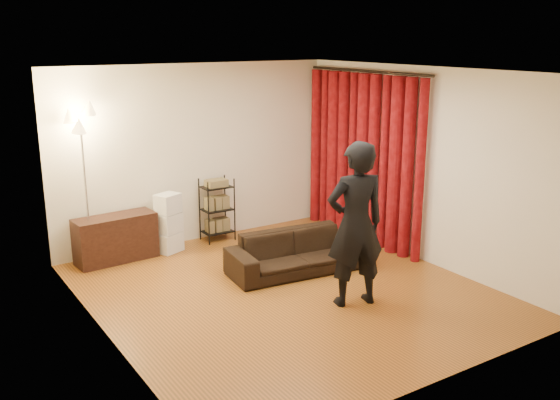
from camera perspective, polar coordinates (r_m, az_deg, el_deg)
floor at (r=7.86m, az=0.58°, el=-8.35°), size 5.00×5.00×0.00m
ceiling at (r=7.23m, az=0.64°, el=11.70°), size 5.00×5.00×0.00m
wall_back at (r=9.57m, az=-7.68°, el=4.22°), size 5.00×0.00×5.00m
wall_front at (r=5.60m, az=14.87°, el=-3.88°), size 5.00×0.00×5.00m
wall_left at (r=6.51m, az=-16.17°, el=-1.33°), size 0.00×5.00×5.00m
wall_right at (r=8.84m, az=12.89°, el=3.09°), size 0.00×5.00×5.00m
curtain_rod at (r=9.43m, az=7.94°, el=11.59°), size 0.04×2.65×0.04m
curtain at (r=9.58m, az=7.57°, el=3.78°), size 0.22×2.65×2.55m
sofa at (r=8.40m, az=1.59°, el=-4.79°), size 1.94×0.93×0.55m
person at (r=7.25m, az=6.91°, el=-2.24°), size 0.81×0.62×1.96m
media_cabinet at (r=9.08m, az=-14.79°, el=-3.41°), size 1.15×0.50×0.66m
storage_boxes at (r=9.24m, az=-10.15°, el=-2.09°), size 0.43×0.39×0.88m
wire_shelf at (r=9.66m, az=-5.78°, el=-0.86°), size 0.53×0.45×0.98m
floor_lamp at (r=8.78m, az=-17.35°, el=0.98°), size 0.51×0.51×2.19m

